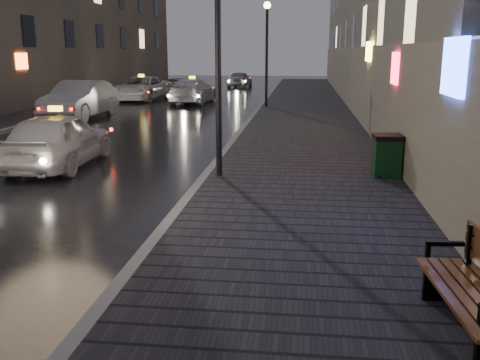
% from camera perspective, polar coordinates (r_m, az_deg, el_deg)
% --- Properties ---
extents(ground, '(120.00, 120.00, 0.00)m').
position_cam_1_polar(ground, '(7.93, -22.86, -10.08)').
color(ground, black).
rests_on(ground, ground).
extents(sidewalk, '(4.60, 58.00, 0.15)m').
position_cam_1_polar(sidewalk, '(27.43, 6.96, 7.37)').
color(sidewalk, black).
rests_on(sidewalk, ground).
extents(curb, '(0.20, 58.00, 0.15)m').
position_cam_1_polar(curb, '(27.52, 1.92, 7.48)').
color(curb, slate).
rests_on(curb, ground).
extents(sidewalk_far, '(2.40, 58.00, 0.15)m').
position_cam_1_polar(sidewalk_far, '(30.14, -17.96, 7.37)').
color(sidewalk_far, black).
rests_on(sidewalk_far, ground).
extents(curb_far, '(0.20, 58.00, 0.15)m').
position_cam_1_polar(curb_far, '(29.62, -15.65, 7.43)').
color(curb_far, slate).
rests_on(curb_far, ground).
extents(building_far_c, '(6.00, 22.00, 11.00)m').
position_cam_1_polar(building_far_c, '(48.52, -14.77, 16.16)').
color(building_far_c, '#6B6051').
rests_on(building_far_c, ground).
extents(lamp_near, '(0.36, 0.36, 5.28)m').
position_cam_1_polar(lamp_near, '(12.42, -2.37, 15.70)').
color(lamp_near, black).
rests_on(lamp_near, sidewalk).
extents(lamp_far, '(0.36, 0.36, 5.28)m').
position_cam_1_polar(lamp_far, '(28.33, 2.88, 14.57)').
color(lamp_far, black).
rests_on(lamp_far, sidewalk).
extents(trash_bin, '(0.67, 0.67, 0.99)m').
position_cam_1_polar(trash_bin, '(13.02, 15.37, 2.58)').
color(trash_bin, black).
rests_on(trash_bin, sidewalk).
extents(taxi_near, '(1.97, 4.45, 1.49)m').
position_cam_1_polar(taxi_near, '(15.03, -18.87, 4.13)').
color(taxi_near, silver).
rests_on(taxi_near, ground).
extents(car_left_mid, '(1.92, 5.18, 1.69)m').
position_cam_1_polar(car_left_mid, '(25.69, -16.69, 8.21)').
color(car_left_mid, '#95949C').
rests_on(car_left_mid, ground).
extents(taxi_mid, '(2.25, 5.01, 1.43)m').
position_cam_1_polar(taxi_mid, '(32.03, -5.10, 9.46)').
color(taxi_mid, silver).
rests_on(taxi_mid, ground).
extents(taxi_far, '(2.97, 5.47, 1.46)m').
position_cam_1_polar(taxi_far, '(34.40, -10.44, 9.60)').
color(taxi_far, silver).
rests_on(taxi_far, ground).
extents(car_far, '(1.98, 4.03, 1.32)m').
position_cam_1_polar(car_far, '(45.45, -0.04, 10.69)').
color(car_far, gray).
rests_on(car_far, ground).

